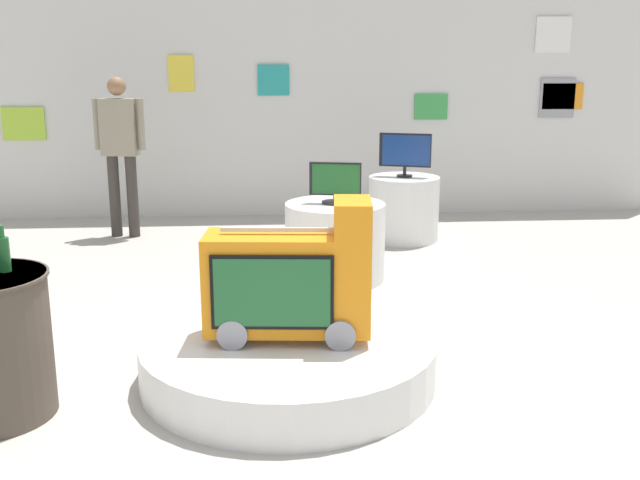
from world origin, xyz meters
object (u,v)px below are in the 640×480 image
(main_display_pedestal, at_px, (289,359))
(tv_on_left_rear, at_px, (405,152))
(display_pedestal_center_rear, at_px, (335,242))
(bottle_on_side_table, at_px, (4,253))
(novelty_firetruck_tv, at_px, (291,283))
(shopper_browsing_rear, at_px, (120,144))
(display_pedestal_left_rear, at_px, (404,208))
(tv_on_center_rear, at_px, (336,183))

(main_display_pedestal, bearing_deg, tv_on_left_rear, 69.02)
(display_pedestal_center_rear, bearing_deg, bottle_on_side_table, -130.19)
(main_display_pedestal, height_order, tv_on_left_rear, tv_on_left_rear)
(novelty_firetruck_tv, bearing_deg, shopper_browsing_rear, 113.63)
(novelty_firetruck_tv, distance_m, tv_on_left_rear, 3.81)
(tv_on_left_rear, relative_size, shopper_browsing_rear, 0.31)
(tv_on_left_rear, relative_size, bottle_on_side_table, 2.10)
(main_display_pedestal, distance_m, shopper_browsing_rear, 4.36)
(display_pedestal_left_rear, bearing_deg, tv_on_center_rear, -121.47)
(main_display_pedestal, bearing_deg, tv_on_center_rear, 77.20)
(tv_on_left_rear, height_order, bottle_on_side_table, tv_on_left_rear)
(bottle_on_side_table, distance_m, shopper_browsing_rear, 4.19)
(main_display_pedestal, bearing_deg, novelty_firetruck_tv, -23.56)
(tv_on_center_rear, bearing_deg, display_pedestal_left_rear, 58.53)
(main_display_pedestal, xyz_separation_m, display_pedestal_left_rear, (1.36, 3.55, 0.21))
(display_pedestal_left_rear, distance_m, bottle_on_side_table, 4.84)
(tv_on_left_rear, relative_size, tv_on_center_rear, 1.19)
(novelty_firetruck_tv, relative_size, shopper_browsing_rear, 0.58)
(display_pedestal_left_rear, xyz_separation_m, display_pedestal_center_rear, (-0.88, -1.43, 0.00))
(display_pedestal_center_rear, height_order, tv_on_center_rear, tv_on_center_rear)
(novelty_firetruck_tv, bearing_deg, display_pedestal_left_rear, 69.40)
(bottle_on_side_table, bearing_deg, main_display_pedestal, 10.15)
(novelty_firetruck_tv, height_order, tv_on_center_rear, novelty_firetruck_tv)
(main_display_pedestal, relative_size, tv_on_center_rear, 4.00)
(novelty_firetruck_tv, relative_size, bottle_on_side_table, 3.98)
(display_pedestal_left_rear, bearing_deg, novelty_firetruck_tv, -110.60)
(display_pedestal_center_rear, bearing_deg, tv_on_left_rear, 58.32)
(display_pedestal_left_rear, height_order, tv_on_center_rear, tv_on_center_rear)
(main_display_pedestal, bearing_deg, bottle_on_side_table, -169.85)
(display_pedestal_center_rear, relative_size, bottle_on_side_table, 3.47)
(tv_on_left_rear, distance_m, tv_on_center_rear, 1.68)
(novelty_firetruck_tv, height_order, display_pedestal_center_rear, novelty_firetruck_tv)
(main_display_pedestal, distance_m, display_pedestal_center_rear, 2.18)
(bottle_on_side_table, bearing_deg, tv_on_left_rear, 52.77)
(novelty_firetruck_tv, relative_size, display_pedestal_center_rear, 1.15)
(tv_on_left_rear, height_order, shopper_browsing_rear, shopper_browsing_rear)
(display_pedestal_center_rear, bearing_deg, display_pedestal_left_rear, 58.43)
(novelty_firetruck_tv, xyz_separation_m, bottle_on_side_table, (-1.56, -0.27, 0.29))
(novelty_firetruck_tv, distance_m, bottle_on_side_table, 1.61)
(display_pedestal_center_rear, bearing_deg, main_display_pedestal, -102.75)
(novelty_firetruck_tv, xyz_separation_m, display_pedestal_left_rear, (1.34, 3.56, -0.28))
(bottle_on_side_table, xyz_separation_m, shopper_browsing_rear, (-0.15, 4.19, 0.11))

